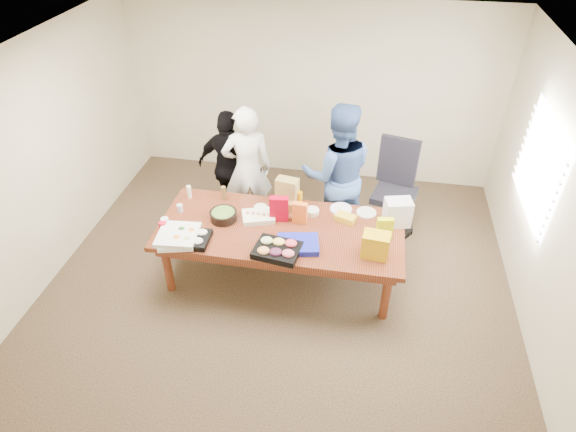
% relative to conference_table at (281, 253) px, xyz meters
% --- Properties ---
extents(floor, '(5.50, 5.00, 0.02)m').
position_rel_conference_table_xyz_m(floor, '(0.00, 0.00, -0.39)').
color(floor, '#47301E').
rests_on(floor, ground).
extents(ceiling, '(5.50, 5.00, 0.02)m').
position_rel_conference_table_xyz_m(ceiling, '(0.00, 0.00, 2.33)').
color(ceiling, white).
rests_on(ceiling, wall_back).
extents(wall_back, '(5.50, 0.04, 2.70)m').
position_rel_conference_table_xyz_m(wall_back, '(0.00, 2.50, 0.98)').
color(wall_back, beige).
rests_on(wall_back, floor).
extents(wall_front, '(5.50, 0.04, 2.70)m').
position_rel_conference_table_xyz_m(wall_front, '(0.00, -2.50, 0.98)').
color(wall_front, beige).
rests_on(wall_front, floor).
extents(wall_left, '(0.04, 5.00, 2.70)m').
position_rel_conference_table_xyz_m(wall_left, '(-2.75, 0.00, 0.98)').
color(wall_left, beige).
rests_on(wall_left, floor).
extents(wall_right, '(0.04, 5.00, 2.70)m').
position_rel_conference_table_xyz_m(wall_right, '(2.75, 0.00, 0.98)').
color(wall_right, beige).
rests_on(wall_right, floor).
extents(window_panel, '(0.03, 1.40, 1.10)m').
position_rel_conference_table_xyz_m(window_panel, '(2.72, 0.60, 1.12)').
color(window_panel, white).
rests_on(window_panel, wall_right).
extents(window_blinds, '(0.04, 1.36, 1.00)m').
position_rel_conference_table_xyz_m(window_blinds, '(2.68, 0.60, 1.12)').
color(window_blinds, beige).
rests_on(window_blinds, wall_right).
extents(conference_table, '(2.80, 1.20, 0.75)m').
position_rel_conference_table_xyz_m(conference_table, '(0.00, 0.00, 0.00)').
color(conference_table, '#4C1C0F').
rests_on(conference_table, floor).
extents(office_chair, '(0.76, 0.76, 1.22)m').
position_rel_conference_table_xyz_m(office_chair, '(1.31, 1.19, 0.24)').
color(office_chair, black).
rests_on(office_chair, floor).
extents(person_center, '(0.74, 0.60, 1.76)m').
position_rel_conference_table_xyz_m(person_center, '(-0.62, 0.97, 0.51)').
color(person_center, silver).
rests_on(person_center, floor).
extents(person_right, '(1.04, 0.88, 1.90)m').
position_rel_conference_table_xyz_m(person_right, '(0.55, 0.93, 0.58)').
color(person_right, '#34518B').
rests_on(person_right, floor).
extents(person_left, '(1.00, 0.55, 1.61)m').
position_rel_conference_table_xyz_m(person_left, '(-0.89, 1.10, 0.43)').
color(person_left, black).
rests_on(person_left, floor).
extents(veggie_tray, '(0.44, 0.35, 0.07)m').
position_rel_conference_table_xyz_m(veggie_tray, '(-0.94, -0.40, 0.41)').
color(veggie_tray, black).
rests_on(veggie_tray, conference_table).
extents(fruit_tray, '(0.53, 0.45, 0.07)m').
position_rel_conference_table_xyz_m(fruit_tray, '(0.05, -0.43, 0.41)').
color(fruit_tray, black).
rests_on(fruit_tray, conference_table).
extents(sheet_cake, '(0.44, 0.38, 0.06)m').
position_rel_conference_table_xyz_m(sheet_cake, '(-0.29, 0.13, 0.41)').
color(sheet_cake, white).
rests_on(sheet_cake, conference_table).
extents(salad_bowl, '(0.34, 0.34, 0.10)m').
position_rel_conference_table_xyz_m(salad_bowl, '(-0.69, 0.05, 0.43)').
color(salad_bowl, black).
rests_on(salad_bowl, conference_table).
extents(chip_bag_blue, '(0.50, 0.41, 0.07)m').
position_rel_conference_table_xyz_m(chip_bag_blue, '(0.25, -0.29, 0.41)').
color(chip_bag_blue, '#171EA7').
rests_on(chip_bag_blue, conference_table).
extents(chip_bag_red, '(0.22, 0.11, 0.31)m').
position_rel_conference_table_xyz_m(chip_bag_red, '(-0.04, 0.15, 0.53)').
color(chip_bag_red, '#A70018').
rests_on(chip_bag_red, conference_table).
extents(chip_bag_yellow, '(0.19, 0.10, 0.27)m').
position_rel_conference_table_xyz_m(chip_bag_yellow, '(1.16, 0.02, 0.51)').
color(chip_bag_yellow, '#C7DA09').
rests_on(chip_bag_yellow, conference_table).
extents(chip_bag_orange, '(0.18, 0.09, 0.26)m').
position_rel_conference_table_xyz_m(chip_bag_orange, '(0.20, 0.15, 0.51)').
color(chip_bag_orange, orange).
rests_on(chip_bag_orange, conference_table).
extents(mayo_jar, '(0.09, 0.09, 0.13)m').
position_rel_conference_table_xyz_m(mayo_jar, '(-0.07, 0.48, 0.44)').
color(mayo_jar, silver).
rests_on(mayo_jar, conference_table).
extents(mustard_bottle, '(0.08, 0.08, 0.18)m').
position_rel_conference_table_xyz_m(mustard_bottle, '(0.14, 0.50, 0.47)').
color(mustard_bottle, '#EE9F00').
rests_on(mustard_bottle, conference_table).
extents(dressing_bottle, '(0.07, 0.07, 0.18)m').
position_rel_conference_table_xyz_m(dressing_bottle, '(-0.79, 0.44, 0.47)').
color(dressing_bottle, brown).
rests_on(dressing_bottle, conference_table).
extents(ranch_bottle, '(0.07, 0.07, 0.17)m').
position_rel_conference_table_xyz_m(ranch_bottle, '(-1.23, 0.41, 0.46)').
color(ranch_bottle, white).
rests_on(ranch_bottle, conference_table).
extents(banana_bunch, '(0.27, 0.21, 0.08)m').
position_rel_conference_table_xyz_m(banana_bunch, '(0.72, 0.27, 0.41)').
color(banana_bunch, gold).
rests_on(banana_bunch, conference_table).
extents(bread_loaf, '(0.28, 0.18, 0.11)m').
position_rel_conference_table_xyz_m(bread_loaf, '(0.05, 0.38, 0.43)').
color(bread_loaf, brown).
rests_on(bread_loaf, conference_table).
extents(kraft_bag, '(0.29, 0.20, 0.34)m').
position_rel_conference_table_xyz_m(kraft_bag, '(-0.01, 0.50, 0.55)').
color(kraft_bag, olive).
rests_on(kraft_bag, conference_table).
extents(red_cup, '(0.09, 0.09, 0.12)m').
position_rel_conference_table_xyz_m(red_cup, '(-1.30, -0.27, 0.43)').
color(red_cup, red).
rests_on(red_cup, conference_table).
extents(clear_cup_a, '(0.10, 0.10, 0.12)m').
position_rel_conference_table_xyz_m(clear_cup_a, '(-1.30, -0.21, 0.44)').
color(clear_cup_a, white).
rests_on(clear_cup_a, conference_table).
extents(clear_cup_b, '(0.07, 0.07, 0.10)m').
position_rel_conference_table_xyz_m(clear_cup_b, '(-1.24, 0.10, 0.42)').
color(clear_cup_b, silver).
rests_on(clear_cup_b, conference_table).
extents(pizza_box_lower, '(0.52, 0.52, 0.05)m').
position_rel_conference_table_xyz_m(pizza_box_lower, '(-1.06, -0.40, 0.40)').
color(pizza_box_lower, white).
rests_on(pizza_box_lower, conference_table).
extents(pizza_box_upper, '(0.47, 0.47, 0.05)m').
position_rel_conference_table_xyz_m(pizza_box_upper, '(-1.07, -0.41, 0.45)').
color(pizza_box_upper, white).
rests_on(pizza_box_upper, pizza_box_lower).
extents(plate_a, '(0.30, 0.30, 0.01)m').
position_rel_conference_table_xyz_m(plate_a, '(0.95, 0.46, 0.38)').
color(plate_a, beige).
rests_on(plate_a, conference_table).
extents(plate_b, '(0.33, 0.33, 0.02)m').
position_rel_conference_table_xyz_m(plate_b, '(0.65, 0.48, 0.38)').
color(plate_b, white).
rests_on(plate_b, conference_table).
extents(dip_bowl_a, '(0.19, 0.19, 0.06)m').
position_rel_conference_table_xyz_m(dip_bowl_a, '(0.32, 0.34, 0.41)').
color(dip_bowl_a, beige).
rests_on(dip_bowl_a, conference_table).
extents(dip_bowl_b, '(0.20, 0.20, 0.06)m').
position_rel_conference_table_xyz_m(dip_bowl_b, '(-0.29, 0.28, 0.41)').
color(dip_bowl_b, beige).
rests_on(dip_bowl_b, conference_table).
extents(grocery_bag_white, '(0.34, 0.28, 0.32)m').
position_rel_conference_table_xyz_m(grocery_bag_white, '(1.30, 0.32, 0.53)').
color(grocery_bag_white, silver).
rests_on(grocery_bag_white, conference_table).
extents(grocery_bag_yellow, '(0.30, 0.22, 0.28)m').
position_rel_conference_table_xyz_m(grocery_bag_yellow, '(1.07, -0.28, 0.52)').
color(grocery_bag_yellow, gold).
rests_on(grocery_bag_yellow, conference_table).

